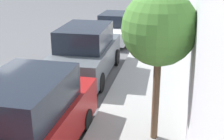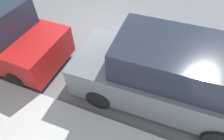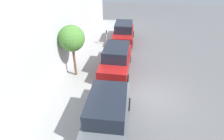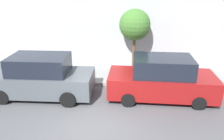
{
  "view_description": "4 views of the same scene",
  "coord_description": "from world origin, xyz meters",
  "views": [
    {
      "loc": [
        5.57,
        -8.41,
        4.36
      ],
      "look_at": [
        3.66,
        0.85,
        1.0
      ],
      "focal_mm": 50.0,
      "sensor_mm": 36.0,
      "label": 1
    },
    {
      "loc": [
        5.39,
        2.55,
        4.4
      ],
      "look_at": [
        2.59,
        1.46,
        1.0
      ],
      "focal_mm": 28.0,
      "sensor_mm": 36.0,
      "label": 2
    },
    {
      "loc": [
        1.14,
        8.65,
        7.07
      ],
      "look_at": [
        2.54,
        -1.14,
        1.0
      ],
      "focal_mm": 28.0,
      "sensor_mm": 36.0,
      "label": 3
    },
    {
      "loc": [
        -6.83,
        -1.27,
        4.92
      ],
      "look_at": [
        3.25,
        -0.45,
        1.0
      ],
      "focal_mm": 35.0,
      "sensor_mm": 36.0,
      "label": 4
    }
  ],
  "objects": [
    {
      "name": "ground_plane",
      "position": [
        0.0,
        0.0,
        0.0
      ],
      "size": [
        60.0,
        60.0,
        0.0
      ],
      "primitive_type": "plane",
      "color": "#515154"
    },
    {
      "name": "parked_suv_third",
      "position": [
        2.21,
        2.78,
        0.93
      ],
      "size": [
        2.08,
        4.84,
        1.98
      ],
      "color": "#4C5156",
      "rests_on": "ground_plane"
    },
    {
      "name": "parked_suv_second",
      "position": [
        2.45,
        -2.77,
        0.93
      ],
      "size": [
        2.08,
        4.84,
        1.98
      ],
      "color": "maroon",
      "rests_on": "ground_plane"
    },
    {
      "name": "street_tree",
      "position": [
        5.22,
        -1.53,
        2.9
      ],
      "size": [
        1.71,
        1.71,
        3.63
      ],
      "color": "brown",
      "rests_on": "sidewalk"
    },
    {
      "name": "sidewalk",
      "position": [
        4.75,
        0.0,
        0.07
      ],
      "size": [
        2.49,
        32.0,
        0.15
      ],
      "color": "gray",
      "rests_on": "ground_plane"
    }
  ]
}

